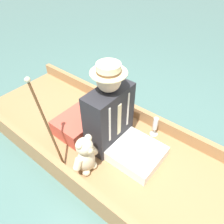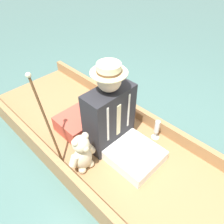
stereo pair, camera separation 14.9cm
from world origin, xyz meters
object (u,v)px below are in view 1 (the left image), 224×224
teddy_bear (86,156)px  walking_cane (45,120)px  wine_glass (155,125)px  seated_person (115,121)px

teddy_bear → walking_cane: walking_cane is taller
wine_glass → walking_cane: size_ratio=0.26×
seated_person → wine_glass: size_ratio=3.91×
seated_person → walking_cane: (0.49, -0.32, 0.18)m
teddy_bear → wine_glass: (-0.75, 0.24, -0.05)m
seated_person → wine_glass: seated_person is taller
wine_glass → walking_cane: 1.08m
teddy_bear → walking_cane: 0.46m
teddy_bear → walking_cane: bearing=-71.2°
teddy_bear → wine_glass: teddy_bear is taller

